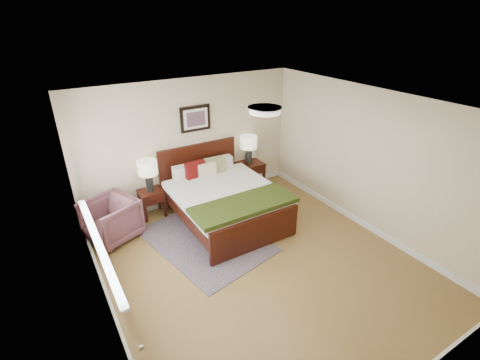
{
  "coord_description": "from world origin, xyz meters",
  "views": [
    {
      "loc": [
        -2.54,
        -3.55,
        3.61
      ],
      "look_at": [
        0.18,
        0.89,
        1.05
      ],
      "focal_mm": 26.0,
      "sensor_mm": 36.0,
      "label": 1
    }
  ],
  "objects_px": {
    "lamp_right": "(249,144)",
    "armchair": "(111,220)",
    "rug_persian": "(205,240)",
    "lamp_left": "(148,170)",
    "nightstand_right": "(249,173)",
    "bed": "(223,194)",
    "nightstand_left": "(152,197)"
  },
  "relations": [
    {
      "from": "bed",
      "to": "lamp_right",
      "type": "distance_m",
      "value": 1.48
    },
    {
      "from": "nightstand_right",
      "to": "armchair",
      "type": "relative_size",
      "value": 0.76
    },
    {
      "from": "lamp_right",
      "to": "rug_persian",
      "type": "height_order",
      "value": "lamp_right"
    },
    {
      "from": "nightstand_right",
      "to": "lamp_left",
      "type": "bearing_deg",
      "value": 179.66
    },
    {
      "from": "lamp_left",
      "to": "lamp_right",
      "type": "distance_m",
      "value": 2.2
    },
    {
      "from": "armchair",
      "to": "rug_persian",
      "type": "height_order",
      "value": "armchair"
    },
    {
      "from": "lamp_left",
      "to": "bed",
      "type": "bearing_deg",
      "value": -37.85
    },
    {
      "from": "lamp_left",
      "to": "armchair",
      "type": "height_order",
      "value": "lamp_left"
    },
    {
      "from": "lamp_right",
      "to": "lamp_left",
      "type": "bearing_deg",
      "value": 180.0
    },
    {
      "from": "nightstand_left",
      "to": "lamp_right",
      "type": "height_order",
      "value": "lamp_right"
    },
    {
      "from": "lamp_left",
      "to": "nightstand_left",
      "type": "bearing_deg",
      "value": -90.0
    },
    {
      "from": "lamp_right",
      "to": "armchair",
      "type": "distance_m",
      "value": 3.13
    },
    {
      "from": "bed",
      "to": "nightstand_left",
      "type": "xyz_separation_m",
      "value": [
        -1.09,
        0.83,
        -0.13
      ]
    },
    {
      "from": "bed",
      "to": "lamp_left",
      "type": "distance_m",
      "value": 1.45
    },
    {
      "from": "lamp_right",
      "to": "armchair",
      "type": "bearing_deg",
      "value": -173.16
    },
    {
      "from": "armchair",
      "to": "lamp_right",
      "type": "bearing_deg",
      "value": 75.02
    },
    {
      "from": "nightstand_right",
      "to": "armchair",
      "type": "height_order",
      "value": "armchair"
    },
    {
      "from": "lamp_left",
      "to": "lamp_right",
      "type": "xyz_separation_m",
      "value": [
        2.2,
        0.0,
        0.08
      ]
    },
    {
      "from": "nightstand_left",
      "to": "nightstand_right",
      "type": "xyz_separation_m",
      "value": [
        2.2,
        0.01,
        -0.04
      ]
    },
    {
      "from": "lamp_left",
      "to": "rug_persian",
      "type": "bearing_deg",
      "value": -68.72
    },
    {
      "from": "lamp_left",
      "to": "rug_persian",
      "type": "xyz_separation_m",
      "value": [
        0.49,
        -1.27,
        -0.96
      ]
    },
    {
      "from": "lamp_right",
      "to": "armchair",
      "type": "relative_size",
      "value": 0.75
    },
    {
      "from": "armchair",
      "to": "nightstand_right",
      "type": "bearing_deg",
      "value": 74.77
    },
    {
      "from": "nightstand_left",
      "to": "nightstand_right",
      "type": "relative_size",
      "value": 0.87
    },
    {
      "from": "armchair",
      "to": "bed",
      "type": "bearing_deg",
      "value": 54.04
    },
    {
      "from": "lamp_right",
      "to": "nightstand_left",
      "type": "bearing_deg",
      "value": -179.49
    },
    {
      "from": "nightstand_left",
      "to": "lamp_right",
      "type": "relative_size",
      "value": 0.87
    },
    {
      "from": "lamp_right",
      "to": "bed",
      "type": "bearing_deg",
      "value": -142.4
    },
    {
      "from": "bed",
      "to": "lamp_left",
      "type": "bearing_deg",
      "value": 142.15
    },
    {
      "from": "lamp_left",
      "to": "lamp_right",
      "type": "relative_size",
      "value": 1.0
    },
    {
      "from": "bed",
      "to": "nightstand_right",
      "type": "height_order",
      "value": "bed"
    },
    {
      "from": "nightstand_left",
      "to": "armchair",
      "type": "bearing_deg",
      "value": -157.61
    }
  ]
}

